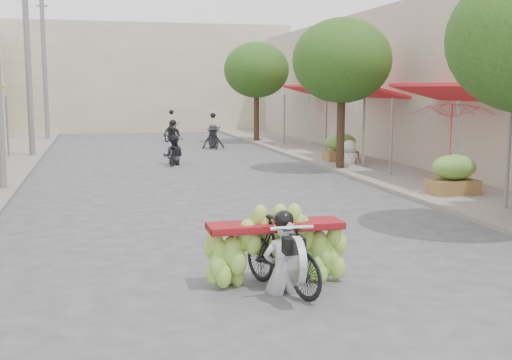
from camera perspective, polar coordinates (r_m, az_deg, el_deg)
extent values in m
plane|color=#515156|center=(7.93, 8.12, -13.18)|extent=(120.00, 120.00, 0.00)
cube|color=gray|center=(24.10, 10.14, 1.36)|extent=(4.00, 60.00, 0.12)
cylinder|color=slate|center=(27.89, -21.23, 4.35)|extent=(0.08, 0.08, 2.55)
cube|color=#B1A392|center=(25.56, 21.64, 7.90)|extent=(8.00, 40.00, 6.00)
cylinder|color=slate|center=(15.74, 21.52, 1.78)|extent=(0.08, 0.08, 2.55)
cube|color=red|center=(19.54, 16.71, 7.48)|extent=(1.77, 4.20, 0.53)
cylinder|color=slate|center=(17.57, 17.36, 2.59)|extent=(0.08, 0.08, 2.55)
cylinder|color=slate|center=(20.89, 11.95, 3.62)|extent=(0.08, 0.08, 2.55)
cube|color=red|center=(24.90, 9.61, 7.79)|extent=(1.77, 4.20, 0.53)
cylinder|color=slate|center=(22.88, 9.54, 4.07)|extent=(0.08, 0.08, 2.55)
cylinder|color=slate|center=(26.40, 6.24, 4.67)|extent=(0.08, 0.08, 2.55)
cube|color=red|center=(30.49, 5.06, 7.93)|extent=(1.77, 4.20, 0.53)
cylinder|color=slate|center=(28.47, 4.71, 4.94)|extent=(0.08, 0.08, 2.55)
cylinder|color=slate|center=(32.09, 2.52, 5.33)|extent=(0.08, 0.08, 2.55)
cube|color=beige|center=(44.92, -10.55, 8.86)|extent=(20.00, 6.00, 7.00)
cylinder|color=slate|center=(27.96, -19.61, 10.03)|extent=(0.24, 0.24, 8.00)
cylinder|color=slate|center=(36.93, -18.28, 9.53)|extent=(0.24, 0.24, 8.00)
cube|color=slate|center=(37.16, -18.51, 14.47)|extent=(0.60, 0.08, 0.08)
cylinder|color=#3A2719|center=(22.43, 7.54, 4.86)|extent=(0.28, 0.28, 3.20)
ellipsoid|color=#2B5418|center=(22.41, 7.65, 10.49)|extent=(3.40, 3.40, 2.90)
cylinder|color=#3A2719|center=(33.86, 0.04, 6.04)|extent=(0.28, 0.28, 3.20)
ellipsoid|color=#2B5418|center=(33.85, 0.04, 9.76)|extent=(3.40, 3.40, 2.90)
cube|color=olive|center=(17.54, 17.13, -0.39)|extent=(1.20, 0.80, 0.50)
ellipsoid|color=#68A13C|center=(17.46, 17.21, 1.49)|extent=(1.20, 0.88, 0.66)
cube|color=olive|center=(24.67, 7.52, 2.29)|extent=(1.20, 0.80, 0.50)
ellipsoid|color=#68A13C|center=(24.62, 7.54, 3.64)|extent=(1.20, 0.88, 0.66)
imported|color=black|center=(9.16, 2.33, -6.65)|extent=(1.11, 1.88, 1.07)
cylinder|color=silver|center=(8.54, 3.57, -7.16)|extent=(0.10, 0.66, 0.66)
cube|color=black|center=(8.58, 3.37, -5.83)|extent=(0.28, 0.22, 0.22)
cylinder|color=silver|center=(8.63, 3.19, -4.26)|extent=(0.60, 0.05, 0.05)
cube|color=maroon|center=(9.41, 1.74, -4.08)|extent=(1.99, 0.55, 0.10)
imported|color=silver|center=(8.99, 2.44, -3.34)|extent=(0.56, 0.42, 1.56)
sphere|color=black|center=(8.84, 2.52, 1.40)|extent=(0.28, 0.28, 0.28)
imported|color=#A31516|center=(17.22, 17.17, 6.86)|extent=(2.25, 2.25, 1.97)
imported|color=white|center=(23.64, 8.35, 3.53)|extent=(0.88, 0.54, 1.74)
imported|color=black|center=(24.35, -7.36, 2.49)|extent=(1.03, 1.82, 0.97)
imported|color=#24242B|center=(24.30, -7.38, 3.99)|extent=(0.88, 0.65, 1.65)
sphere|color=black|center=(24.27, -7.40, 5.06)|extent=(0.26, 0.26, 0.26)
imported|color=black|center=(30.67, -3.83, 3.85)|extent=(0.66, 1.94, 1.12)
imported|color=#24242B|center=(30.63, -3.84, 4.90)|extent=(1.09, 0.62, 1.65)
sphere|color=black|center=(30.61, -3.85, 5.75)|extent=(0.26, 0.26, 0.26)
imported|color=black|center=(35.18, -7.50, 4.27)|extent=(1.48, 1.90, 1.01)
imported|color=#24242B|center=(35.14, -7.52, 5.27)|extent=(1.11, 0.95, 1.65)
sphere|color=black|center=(35.12, -7.54, 6.01)|extent=(0.26, 0.26, 0.26)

